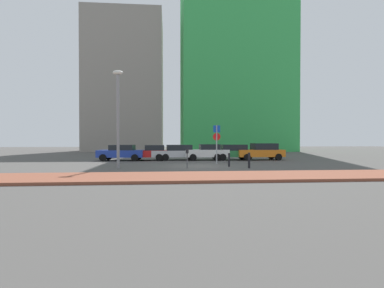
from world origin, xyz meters
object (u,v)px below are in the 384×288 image
parking_sign_post (217,139)px  parked_car_orange (261,151)px  parked_car_white (207,152)px  parked_car_red (151,152)px  traffic_bollard_near (229,160)px  parking_meter (187,156)px  parked_car_green (232,152)px  parked_car_silver (176,152)px  traffic_bollard_mid (249,160)px  parked_car_blue (121,152)px  street_lamp (118,110)px

parking_sign_post → parked_car_orange: bearing=38.9°
parked_car_white → parking_sign_post: size_ratio=1.32×
parked_car_red → traffic_bollard_near: 9.09m
parked_car_red → parked_car_white: parked_car_white is taller
parking_meter → traffic_bollard_near: size_ratio=1.31×
parked_car_green → parked_car_orange: 2.77m
parked_car_silver → traffic_bollard_mid: 9.49m
parked_car_orange → parking_meter: 10.48m
parked_car_red → parking_meter: 8.18m
parked_car_red → parked_car_orange: (10.42, -0.41, 0.08)m
parked_car_orange → traffic_bollard_near: size_ratio=4.59×
parked_car_green → parking_sign_post: parking_sign_post is taller
parked_car_silver → traffic_bollard_near: 7.87m
parked_car_white → parking_sign_post: (0.18, -4.18, 1.19)m
parked_car_silver → parking_meter: (0.52, -7.77, 0.07)m
parked_car_green → parking_meter: parked_car_green is taller
parked_car_green → parked_car_orange: (2.76, -0.22, 0.04)m
parking_sign_post → parking_meter: size_ratio=2.42×
parked_car_white → parked_car_green: (2.40, 0.05, -0.00)m
parked_car_blue → parked_car_red: 2.76m
parked_car_red → parked_car_white: 5.26m
traffic_bollard_near → traffic_bollard_mid: traffic_bollard_mid is taller
parked_car_silver → parked_car_orange: size_ratio=1.02×
parked_car_blue → parked_car_white: 8.01m
parked_car_white → parking_meter: size_ratio=3.20×
parked_car_green → parked_car_orange: parked_car_orange is taller
traffic_bollard_mid → parked_car_silver: bearing=119.7°
parked_car_silver → traffic_bollard_near: bearing=-62.9°
parked_car_blue → traffic_bollard_near: 11.00m
parking_meter → parked_car_white: bearing=72.0°
parked_car_silver → parked_car_orange: 8.11m
parked_car_silver → parked_car_green: 5.33m
parked_car_silver → parked_car_white: 2.95m
parked_car_blue → street_lamp: 7.96m
parked_car_red → traffic_bollard_mid: (7.03, -8.13, -0.21)m
parked_car_orange → traffic_bollard_mid: bearing=-113.7°
parked_car_blue → parking_sign_post: size_ratio=1.39×
parked_car_orange → traffic_bollard_near: parked_car_orange is taller
traffic_bollard_mid → parked_car_green: bearing=85.5°
parked_car_green → street_lamp: 12.31m
parked_car_red → traffic_bollard_near: bearing=-49.3°
parked_car_orange → parking_sign_post: (-4.98, -4.01, 1.14)m
parked_car_red → parked_car_green: 7.66m
parked_car_orange → traffic_bollard_near: bearing=-124.8°
parked_car_silver → street_lamp: 9.14m
parked_car_red → parked_car_orange: bearing=-2.3°
parked_car_white → parked_car_red: bearing=177.4°
parked_car_white → parked_car_green: bearing=1.2°
traffic_bollard_mid → parking_sign_post: bearing=113.2°
parked_car_red → street_lamp: street_lamp is taller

